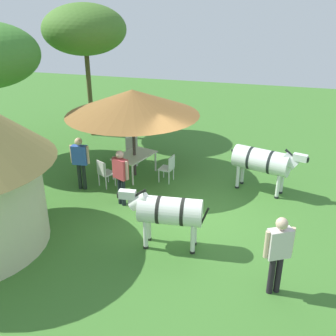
% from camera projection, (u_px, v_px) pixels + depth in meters
% --- Properties ---
extents(ground_plane, '(36.00, 36.00, 0.00)m').
position_uv_depth(ground_plane, '(189.00, 213.00, 11.01)').
color(ground_plane, '#3D732B').
extents(shade_umbrella, '(4.30, 4.30, 2.94)m').
position_uv_depth(shade_umbrella, '(132.00, 102.00, 12.31)').
color(shade_umbrella, '#413230').
rests_on(shade_umbrella, ground_plane).
extents(patio_dining_table, '(1.64, 1.30, 0.74)m').
position_uv_depth(patio_dining_table, '(134.00, 157.00, 13.08)').
color(patio_dining_table, silver).
rests_on(patio_dining_table, ground_plane).
extents(patio_chair_near_hut, '(0.49, 0.48, 0.90)m').
position_uv_depth(patio_chair_near_hut, '(169.00, 167.00, 12.67)').
color(patio_chair_near_hut, silver).
rests_on(patio_chair_near_hut, ground_plane).
extents(patio_chair_near_lawn, '(0.57, 0.58, 0.90)m').
position_uv_depth(patio_chair_near_lawn, '(132.00, 148.00, 14.26)').
color(patio_chair_near_lawn, silver).
rests_on(patio_chair_near_lawn, ground_plane).
extents(patio_chair_east_end, '(0.58, 0.59, 0.90)m').
position_uv_depth(patio_chair_east_end, '(104.00, 172.00, 12.33)').
color(patio_chair_east_end, silver).
rests_on(patio_chair_east_end, ground_plane).
extents(guest_beside_umbrella, '(0.39, 0.55, 1.69)m').
position_uv_depth(guest_beside_umbrella, '(121.00, 173.00, 11.08)').
color(guest_beside_umbrella, black).
rests_on(guest_beside_umbrella, ground_plane).
extents(guest_behind_table, '(0.26, 0.61, 1.71)m').
position_uv_depth(guest_behind_table, '(80.00, 159.00, 11.99)').
color(guest_behind_table, black).
rests_on(guest_behind_table, ground_plane).
extents(standing_watcher, '(0.43, 0.56, 1.78)m').
position_uv_depth(standing_watcher, '(278.00, 249.00, 7.67)').
color(standing_watcher, black).
rests_on(standing_watcher, ground_plane).
extents(zebra_nearest_camera, '(0.80, 2.19, 1.52)m').
position_uv_depth(zebra_nearest_camera, '(168.00, 211.00, 9.18)').
color(zebra_nearest_camera, silver).
rests_on(zebra_nearest_camera, ground_plane).
extents(zebra_by_umbrella, '(1.15, 2.30, 1.55)m').
position_uv_depth(zebra_by_umbrella, '(263.00, 161.00, 11.86)').
color(zebra_by_umbrella, silver).
rests_on(zebra_by_umbrella, ground_plane).
extents(acacia_tree_behind_hut, '(3.32, 3.32, 5.38)m').
position_uv_depth(acacia_tree_behind_hut, '(84.00, 30.00, 15.39)').
color(acacia_tree_behind_hut, '#4A4425').
rests_on(acacia_tree_behind_hut, ground_plane).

